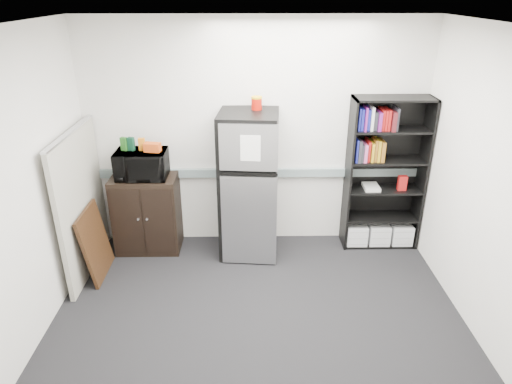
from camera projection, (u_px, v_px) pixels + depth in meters
floor at (258, 328)px, 4.32m from camera, size 4.00×4.00×0.00m
wall_back at (256, 136)px, 5.37m from camera, size 4.00×0.02×2.70m
wall_right at (498, 198)px, 3.80m from camera, size 0.02×3.50×2.70m
wall_left at (15, 201)px, 3.74m from camera, size 0.02×3.50×2.70m
ceiling at (259, 27)px, 3.22m from camera, size 4.00×3.50×0.02m
electrical_raceway at (256, 173)px, 5.52m from camera, size 3.92×0.05×0.10m
wall_note at (225, 120)px, 5.27m from camera, size 0.14×0.00×0.10m
bookshelf at (385, 176)px, 5.40m from camera, size 0.90×0.34×1.85m
cubicle_partition at (82, 203)px, 4.95m from camera, size 0.06×1.30×1.62m
cabinet at (147, 213)px, 5.48m from camera, size 0.76×0.50×0.95m
microwave at (142, 164)px, 5.20m from camera, size 0.58×0.39×0.32m
snack_box_a at (124, 144)px, 5.14m from camera, size 0.08×0.07×0.15m
snack_box_b at (131, 144)px, 5.14m from camera, size 0.08×0.07×0.15m
snack_box_c at (142, 144)px, 5.14m from camera, size 0.07×0.05×0.14m
snack_bag at (152, 147)px, 5.11m from camera, size 0.20×0.13×0.10m
refrigerator at (249, 186)px, 5.27m from camera, size 0.70×0.73×1.72m
coffee_can at (257, 102)px, 5.00m from camera, size 0.12×0.12×0.16m
framed_poster at (95, 243)px, 4.99m from camera, size 0.16×0.62×0.79m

